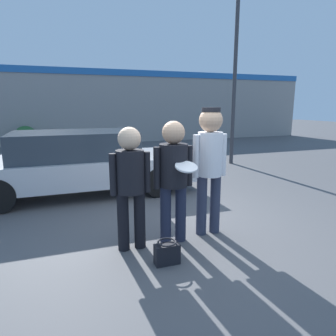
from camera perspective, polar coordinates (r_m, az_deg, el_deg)
ground_plane at (r=4.58m, az=2.79°, el=-12.22°), size 56.00×56.00×0.00m
storefront_building at (r=15.33m, az=-13.80°, el=11.38°), size 24.00×0.22×3.58m
person_left at (r=3.83m, az=-7.18°, el=-2.06°), size 0.53×0.36×1.61m
person_middle_with_frisbee at (r=3.99m, az=1.05°, el=-0.65°), size 0.55×0.61×1.67m
person_right at (r=4.29m, az=7.95°, el=1.81°), size 0.52×0.35×1.84m
parked_car_near at (r=6.63m, az=-16.52°, el=1.06°), size 4.78×1.81×1.33m
street_lamp at (r=10.14m, az=13.78°, el=22.83°), size 1.11×0.35×6.39m
shrub at (r=14.71m, az=-25.46°, el=5.36°), size 0.98×0.98×0.98m
handbag at (r=3.72m, az=-0.20°, el=-15.88°), size 0.30×0.23×0.29m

